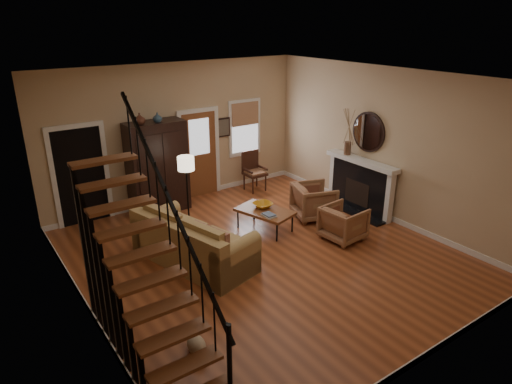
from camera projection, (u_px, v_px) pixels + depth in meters
room at (197, 161)px, 9.25m from camera, size 7.00×7.33×3.30m
staircase at (144, 248)px, 5.61m from camera, size 0.94×2.80×3.20m
fireplace at (361, 180)px, 10.46m from camera, size 0.33×1.95×2.30m
armoire at (158, 167)px, 10.32m from camera, size 1.30×0.60×2.10m
vase_a at (140, 119)px, 9.63m from camera, size 0.24×0.24×0.25m
vase_b at (157, 117)px, 9.85m from camera, size 0.20×0.20×0.21m
sofa at (194, 240)px, 8.31m from camera, size 1.60×2.56×0.89m
coffee_table at (265, 220)px, 9.64m from camera, size 1.00×1.33×0.45m
bowl at (263, 205)px, 9.68m from camera, size 0.40×0.40×0.10m
books at (269, 215)px, 9.25m from camera, size 0.22×0.30×0.06m
armchair_left at (343, 223)px, 9.19m from camera, size 0.84×0.82×0.71m
armchair_right at (314, 201)px, 10.17m from camera, size 1.09×1.07×0.78m
floor_lamp at (187, 191)px, 9.71m from camera, size 0.39×0.39×1.54m
side_chair at (255, 172)px, 11.73m from camera, size 0.54×0.54×1.02m
dog at (196, 346)px, 6.09m from camera, size 0.27×0.42×0.29m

